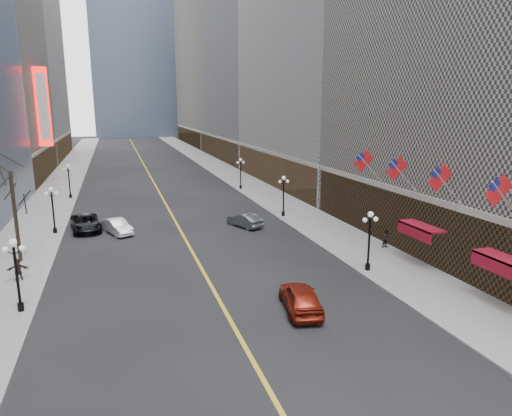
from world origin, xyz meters
TOP-DOWN VIEW (x-y plane):
  - sidewalk_east at (14.00, 70.00)m, footprint 6.00×230.00m
  - sidewalk_west at (-14.00, 70.00)m, footprint 6.00×230.00m
  - lane_line at (0.00, 80.00)m, footprint 0.25×200.00m
  - bldg_east_c at (29.88, 106.00)m, footprint 26.60×40.60m
  - bldg_east_d at (29.90, 149.00)m, footprint 26.60×46.60m
  - streetlamp_east_1 at (11.80, 30.00)m, footprint 1.26×0.44m
  - streetlamp_east_2 at (11.80, 48.00)m, footprint 1.26×0.44m
  - streetlamp_east_3 at (11.80, 66.00)m, footprint 1.26×0.44m
  - streetlamp_west_1 at (-11.80, 30.00)m, footprint 1.26×0.44m
  - streetlamp_west_2 at (-11.80, 48.00)m, footprint 1.26×0.44m
  - streetlamp_west_3 at (-11.80, 66.00)m, footprint 1.26×0.44m
  - flag_2 at (15.31, 22.00)m, footprint 2.87×0.12m
  - flag_3 at (15.31, 27.00)m, footprint 2.87×0.12m
  - flag_4 at (15.31, 32.00)m, footprint 2.87×0.12m
  - flag_5 at (15.31, 37.00)m, footprint 2.87×0.12m
  - awning_b at (16.11, 22.00)m, footprint 1.40×4.00m
  - awning_c at (16.11, 30.00)m, footprint 1.40×4.00m
  - theatre_marquee at (-15.88, 80.00)m, footprint 2.00×0.55m
  - tree_west_far at (-13.50, 40.00)m, footprint 3.60×3.60m
  - car_nb_mid at (-6.01, 46.49)m, footprint 3.11×4.68m
  - car_nb_far at (-9.00, 48.61)m, footprint 3.37×6.02m
  - car_sb_mid at (4.41, 25.36)m, footprint 2.83×5.27m
  - car_sb_far at (6.54, 45.31)m, footprint 3.15×4.57m
  - ped_east_walk at (16.26, 34.42)m, footprint 0.90×0.64m
  - ped_west_far at (-12.87, 35.62)m, footprint 1.45×0.48m

SIDE VIEW (x-z plane):
  - lane_line at x=0.00m, z-range 0.00..0.02m
  - sidewalk_east at x=14.00m, z-range 0.00..0.15m
  - sidewalk_west at x=-14.00m, z-range 0.00..0.15m
  - car_sb_far at x=6.54m, z-range 0.00..1.43m
  - car_nb_mid at x=-6.01m, z-range 0.00..1.46m
  - car_nb_far at x=-9.00m, z-range 0.00..1.59m
  - car_sb_mid at x=4.41m, z-range 0.00..1.70m
  - ped_west_far at x=-12.87m, z-range 0.15..1.69m
  - ped_east_walk at x=16.26m, z-range 0.15..1.82m
  - streetlamp_east_1 at x=11.80m, z-range 0.64..5.16m
  - streetlamp_east_2 at x=11.80m, z-range 0.64..5.16m
  - streetlamp_east_3 at x=11.80m, z-range 0.64..5.16m
  - streetlamp_west_1 at x=-11.80m, z-range 0.64..5.16m
  - streetlamp_west_2 at x=-11.80m, z-range 0.64..5.16m
  - streetlamp_west_3 at x=-11.80m, z-range 0.64..5.16m
  - awning_b at x=16.11m, z-range 2.62..3.54m
  - awning_c at x=16.11m, z-range 2.62..3.54m
  - tree_west_far at x=-13.50m, z-range 2.28..10.20m
  - flag_2 at x=15.31m, z-range 5.85..8.72m
  - flag_3 at x=15.31m, z-range 5.85..8.72m
  - flag_4 at x=15.31m, z-range 5.85..8.72m
  - flag_5 at x=15.31m, z-range 5.85..8.72m
  - theatre_marquee at x=-15.88m, z-range 6.00..18.00m
  - bldg_east_c at x=29.88m, z-range -0.22..48.58m
  - bldg_east_d at x=29.90m, z-range -0.23..62.57m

